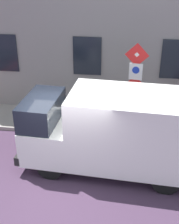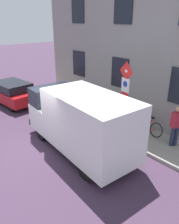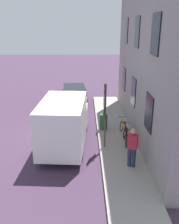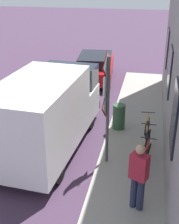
{
  "view_description": "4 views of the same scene",
  "coord_description": "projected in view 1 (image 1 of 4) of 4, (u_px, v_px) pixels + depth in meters",
  "views": [
    {
      "loc": [
        -7.23,
        -1.56,
        5.97
      ],
      "look_at": [
        1.96,
        -0.38,
        1.19
      ],
      "focal_mm": 49.35,
      "sensor_mm": 36.0,
      "label": 1
    },
    {
      "loc": [
        -4.2,
        -7.44,
        4.97
      ],
      "look_at": [
        1.8,
        -0.48,
        1.1
      ],
      "focal_mm": 35.59,
      "sensor_mm": 36.0,
      "label": 2
    },
    {
      "loc": [
        1.65,
        -12.74,
        5.79
      ],
      "look_at": [
        1.87,
        -0.21,
        1.37
      ],
      "focal_mm": 39.42,
      "sensor_mm": 36.0,
      "label": 3
    },
    {
      "loc": [
        3.66,
        -9.54,
        5.28
      ],
      "look_at": [
        1.85,
        -0.8,
        1.2
      ],
      "focal_mm": 49.51,
      "sensor_mm": 36.0,
      "label": 4
    }
  ],
  "objects": [
    {
      "name": "litter_bin",
      "position": [
        73.0,
        116.0,
        11.41
      ],
      "size": [
        0.44,
        0.44,
        0.9
      ],
      "primitive_type": "cylinder",
      "color": "#2D5133",
      "rests_on": "sidewalk_slab"
    },
    {
      "name": "ground_plane",
      "position": [
        69.0,
        176.0,
        9.29
      ],
      "size": [
        80.0,
        80.0,
        0.0
      ],
      "primitive_type": "plane",
      "color": "#412E44"
    },
    {
      "name": "bicycle_orange",
      "position": [
        98.0,
        107.0,
        12.26
      ],
      "size": [
        0.46,
        1.72,
        0.89
      ],
      "rotation": [
        0.0,
        0.0,
        1.62
      ],
      "color": "black",
      "rests_on": "sidewalk_slab"
    },
    {
      "name": "sign_post_stacked",
      "position": [
        135.0,
        80.0,
        10.3
      ],
      "size": [
        0.18,
        0.56,
        3.19
      ],
      "color": "#474C47",
      "rests_on": "sidewalk_slab"
    },
    {
      "name": "bicycle_black",
      "position": [
        120.0,
        109.0,
        12.16
      ],
      "size": [
        0.46,
        1.72,
        0.89
      ],
      "rotation": [
        0.0,
        0.0,
        1.52
      ],
      "color": "black",
      "rests_on": "sidewalk_slab"
    },
    {
      "name": "sidewalk_slab",
      "position": [
        84.0,
        121.0,
        12.16
      ],
      "size": [
        1.93,
        14.2,
        0.14
      ],
      "primitive_type": "cube",
      "color": "#9B968D",
      "rests_on": "ground_plane"
    },
    {
      "name": "building_facade",
      "position": [
        88.0,
        18.0,
        11.6
      ],
      "size": [
        0.75,
        12.2,
        7.62
      ],
      "color": "gray",
      "rests_on": "ground_plane"
    },
    {
      "name": "bicycle_red",
      "position": [
        143.0,
        110.0,
        12.06
      ],
      "size": [
        0.46,
        1.72,
        0.89
      ],
      "rotation": [
        0.0,
        0.0,
        1.47
      ],
      "color": "black",
      "rests_on": "sidewalk_slab"
    },
    {
      "name": "delivery_van",
      "position": [
        114.0,
        130.0,
        9.08
      ],
      "size": [
        2.34,
        5.45,
        2.5
      ],
      "rotation": [
        0.0,
        0.0,
        1.51
      ],
      "color": "white",
      "rests_on": "ground_plane"
    }
  ]
}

